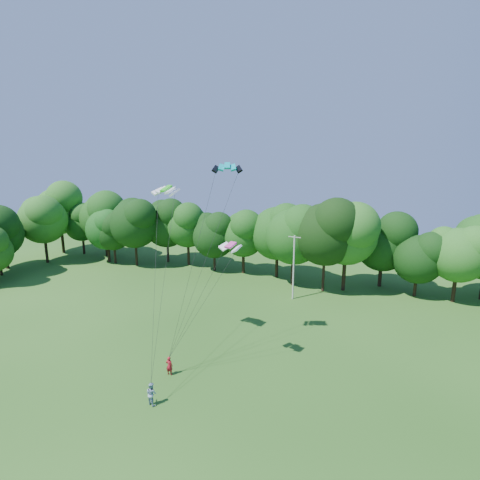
% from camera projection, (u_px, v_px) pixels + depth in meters
% --- Properties ---
extents(ground, '(160.00, 160.00, 0.00)m').
position_uv_depth(ground, '(162.00, 435.00, 25.13)').
color(ground, '#204A14').
rests_on(ground, ground).
extents(utility_pole, '(1.70, 0.40, 8.57)m').
position_uv_depth(utility_pole, '(294.00, 267.00, 48.57)').
color(utility_pole, '#B3B3AA').
rests_on(utility_pole, ground).
extents(kite_flyer_left, '(0.64, 0.45, 1.68)m').
position_uv_depth(kite_flyer_left, '(169.00, 366.00, 31.94)').
color(kite_flyer_left, '#A51522').
rests_on(kite_flyer_left, ground).
extents(kite_flyer_right, '(1.03, 0.90, 1.78)m').
position_uv_depth(kite_flyer_right, '(151.00, 394.00, 28.06)').
color(kite_flyer_right, '#87A1BC').
rests_on(kite_flyer_right, ground).
extents(kite_teal, '(2.78, 1.97, 0.60)m').
position_uv_depth(kite_teal, '(227.00, 166.00, 33.09)').
color(kite_teal, '#05A4AB').
rests_on(kite_teal, ground).
extents(kite_green, '(2.88, 1.78, 0.60)m').
position_uv_depth(kite_green, '(166.00, 189.00, 34.64)').
color(kite_green, '#2BD720').
rests_on(kite_green, ground).
extents(kite_pink, '(2.13, 1.52, 0.45)m').
position_uv_depth(kite_pink, '(231.00, 245.00, 31.08)').
color(kite_pink, '#D93C96').
rests_on(kite_pink, ground).
extents(tree_back_west, '(7.94, 7.94, 11.54)m').
position_uv_depth(tree_back_west, '(106.00, 222.00, 65.77)').
color(tree_back_west, black).
rests_on(tree_back_west, ground).
extents(tree_back_center, '(9.44, 9.44, 13.73)m').
position_uv_depth(tree_back_center, '(326.00, 231.00, 50.63)').
color(tree_back_center, black).
rests_on(tree_back_center, ground).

